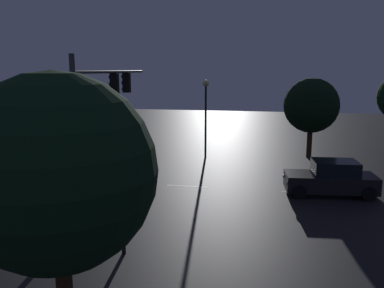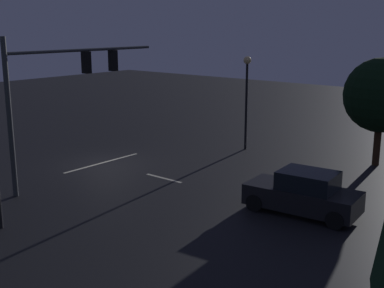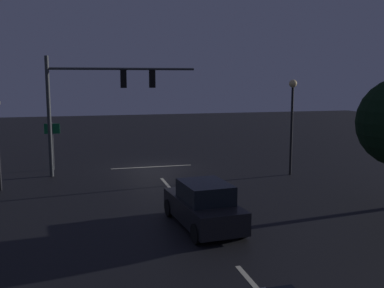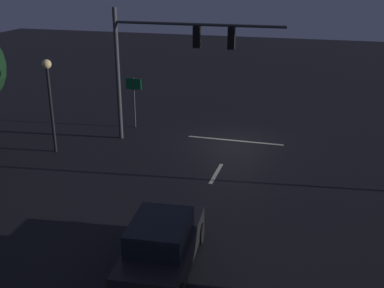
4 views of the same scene
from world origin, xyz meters
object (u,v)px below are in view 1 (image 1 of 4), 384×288
(street_lamp_left_kerb, at_px, (206,104))
(tree_right_far, at_px, (57,173))
(street_lamp_right_kerb, at_px, (121,160))
(tree_left_near, at_px, (311,106))
(route_sign, at_px, (35,171))
(traffic_signal_assembly, at_px, (103,102))
(car_approaching, at_px, (331,179))

(street_lamp_left_kerb, height_order, tree_right_far, tree_right_far)
(street_lamp_right_kerb, bearing_deg, street_lamp_left_kerb, 179.02)
(tree_left_near, bearing_deg, route_sign, -39.51)
(route_sign, height_order, tree_left_near, tree_left_near)
(route_sign, bearing_deg, tree_left_near, 140.49)
(traffic_signal_assembly, distance_m, street_lamp_left_kerb, 10.92)
(car_approaching, distance_m, street_lamp_right_kerb, 11.47)
(route_sign, bearing_deg, traffic_signal_assembly, 144.75)
(traffic_signal_assembly, distance_m, tree_left_near, 15.62)
(traffic_signal_assembly, height_order, street_lamp_left_kerb, traffic_signal_assembly)
(car_approaching, xyz_separation_m, tree_right_far, (12.65, -7.34, 3.16))
(car_approaching, distance_m, route_sign, 13.65)
(tree_left_near, bearing_deg, street_lamp_right_kerb, -23.73)
(street_lamp_left_kerb, relative_size, tree_right_far, 0.89)
(traffic_signal_assembly, xyz_separation_m, car_approaching, (-3.20, 10.40, -3.85))
(tree_left_near, relative_size, tree_right_far, 0.91)
(street_lamp_right_kerb, xyz_separation_m, tree_left_near, (-16.83, 7.40, 0.43))
(route_sign, bearing_deg, street_lamp_left_kerb, 159.74)
(car_approaching, relative_size, street_lamp_left_kerb, 0.84)
(traffic_signal_assembly, relative_size, car_approaching, 1.86)
(street_lamp_left_kerb, bearing_deg, route_sign, -20.26)
(route_sign, bearing_deg, car_approaching, 115.49)
(route_sign, relative_size, tree_right_far, 0.47)
(car_approaching, bearing_deg, street_lamp_right_kerb, -43.33)
(car_approaching, bearing_deg, route_sign, -64.51)
(street_lamp_left_kerb, distance_m, street_lamp_right_kerb, 15.44)
(street_lamp_left_kerb, bearing_deg, tree_right_far, 0.27)
(street_lamp_left_kerb, relative_size, street_lamp_right_kerb, 1.19)
(tree_right_far, bearing_deg, street_lamp_right_kerb, -175.47)
(street_lamp_right_kerb, distance_m, tree_right_far, 4.57)
(traffic_signal_assembly, distance_m, street_lamp_right_kerb, 5.83)
(traffic_signal_assembly, xyz_separation_m, tree_left_near, (-11.87, 10.10, -1.01))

